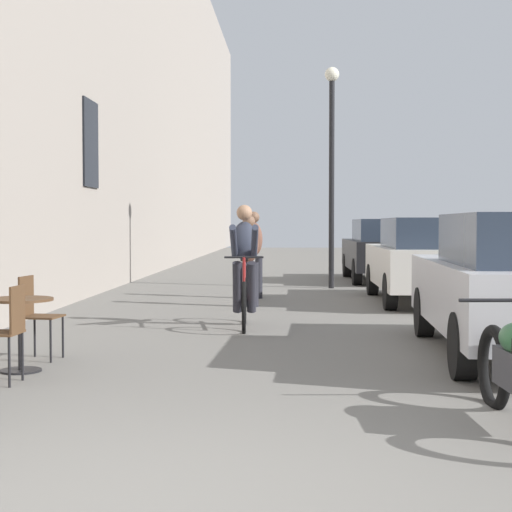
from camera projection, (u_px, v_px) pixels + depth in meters
ground_plane at (140, 511)px, 4.09m from camera, size 88.00×88.00×0.00m
building_facade_left at (103, 14)px, 17.97m from camera, size 0.54×68.00×12.17m
cafe_table_mid at (20, 319)px, 7.91m from camera, size 0.64×0.64×0.72m
cafe_chair_mid_toward_street at (35, 311)px, 8.61m from camera, size 0.42×0.42×0.89m
cafe_chair_mid_toward_wall at (6, 327)px, 7.31m from camera, size 0.39×0.39×0.89m
cyclist_on_bicycle at (244, 269)px, 11.33m from camera, size 0.52×1.76×1.74m
pedestrian_near at (249, 255)px, 14.05m from camera, size 0.36×0.28×1.59m
pedestrian_mid at (254, 250)px, 15.61m from camera, size 0.37×0.29×1.68m
street_lamp at (332, 148)px, 17.96m from camera, size 0.32×0.32×4.90m
parked_car_second at (426, 259)px, 14.76m from camera, size 1.85×4.35×1.54m
parked_car_third at (385, 249)px, 20.23m from camera, size 1.89×4.38×1.55m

